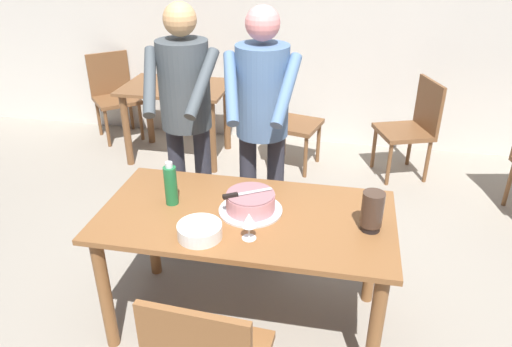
{
  "coord_description": "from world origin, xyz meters",
  "views": [
    {
      "loc": [
        0.47,
        -2.11,
        2.11
      ],
      "look_at": [
        0.02,
        0.18,
        0.9
      ],
      "focal_mm": 33.81,
      "sensor_mm": 36.0,
      "label": 1
    }
  ],
  "objects_px": {
    "main_dining_table": "(246,232)",
    "water_bottle": "(171,185)",
    "cake_on_platter": "(251,203)",
    "background_chair_1": "(288,117)",
    "cake_knife": "(237,195)",
    "plate_stack": "(200,231)",
    "wine_glass_near": "(249,221)",
    "background_chair_2": "(114,93)",
    "background_table": "(177,102)",
    "background_chair_0": "(412,125)",
    "person_cutting_cake": "(262,115)",
    "person_standing_beside": "(186,108)",
    "hurricane_lamp": "(372,211)"
  },
  "relations": [
    {
      "from": "hurricane_lamp",
      "to": "background_table",
      "type": "bearing_deg",
      "value": 129.88
    },
    {
      "from": "main_dining_table",
      "to": "background_chair_2",
      "type": "bearing_deg",
      "value": 128.6
    },
    {
      "from": "person_cutting_cake",
      "to": "background_chair_0",
      "type": "distance_m",
      "value": 1.99
    },
    {
      "from": "cake_knife",
      "to": "hurricane_lamp",
      "type": "xyz_separation_m",
      "value": [
        0.68,
        -0.02,
        -0.01
      ]
    },
    {
      "from": "cake_on_platter",
      "to": "main_dining_table",
      "type": "bearing_deg",
      "value": -119.94
    },
    {
      "from": "cake_knife",
      "to": "plate_stack",
      "type": "bearing_deg",
      "value": -118.67
    },
    {
      "from": "wine_glass_near",
      "to": "person_cutting_cake",
      "type": "bearing_deg",
      "value": 96.37
    },
    {
      "from": "hurricane_lamp",
      "to": "background_chair_0",
      "type": "bearing_deg",
      "value": 78.85
    },
    {
      "from": "main_dining_table",
      "to": "cake_knife",
      "type": "height_order",
      "value": "cake_knife"
    },
    {
      "from": "cake_knife",
      "to": "water_bottle",
      "type": "bearing_deg",
      "value": 174.7
    },
    {
      "from": "background_table",
      "to": "water_bottle",
      "type": "bearing_deg",
      "value": -70.78
    },
    {
      "from": "person_standing_beside",
      "to": "background_table",
      "type": "relative_size",
      "value": 1.72
    },
    {
      "from": "background_chair_0",
      "to": "background_chair_1",
      "type": "xyz_separation_m",
      "value": [
        -1.13,
        -0.02,
        0.0
      ]
    },
    {
      "from": "water_bottle",
      "to": "background_chair_0",
      "type": "bearing_deg",
      "value": 55.01
    },
    {
      "from": "main_dining_table",
      "to": "person_cutting_cake",
      "type": "xyz_separation_m",
      "value": [
        -0.03,
        0.61,
        0.44
      ]
    },
    {
      "from": "main_dining_table",
      "to": "water_bottle",
      "type": "relative_size",
      "value": 6.23
    },
    {
      "from": "background_table",
      "to": "wine_glass_near",
      "type": "bearing_deg",
      "value": -62.6
    },
    {
      "from": "wine_glass_near",
      "to": "background_chair_1",
      "type": "height_order",
      "value": "background_chair_1"
    },
    {
      "from": "person_cutting_cake",
      "to": "background_chair_2",
      "type": "distance_m",
      "value": 2.8
    },
    {
      "from": "main_dining_table",
      "to": "water_bottle",
      "type": "bearing_deg",
      "value": 176.12
    },
    {
      "from": "water_bottle",
      "to": "background_chair_0",
      "type": "height_order",
      "value": "water_bottle"
    },
    {
      "from": "hurricane_lamp",
      "to": "background_chair_1",
      "type": "xyz_separation_m",
      "value": [
        -0.71,
        2.17,
        -0.37
      ]
    },
    {
      "from": "background_table",
      "to": "background_chair_1",
      "type": "height_order",
      "value": "background_chair_1"
    },
    {
      "from": "plate_stack",
      "to": "background_chair_2",
      "type": "xyz_separation_m",
      "value": [
        -1.83,
        2.76,
        -0.29
      ]
    },
    {
      "from": "cake_knife",
      "to": "wine_glass_near",
      "type": "bearing_deg",
      "value": -63.3
    },
    {
      "from": "plate_stack",
      "to": "background_chair_2",
      "type": "relative_size",
      "value": 0.24
    },
    {
      "from": "plate_stack",
      "to": "wine_glass_near",
      "type": "relative_size",
      "value": 1.53
    },
    {
      "from": "main_dining_table",
      "to": "cake_on_platter",
      "type": "relative_size",
      "value": 4.58
    },
    {
      "from": "wine_glass_near",
      "to": "cake_knife",
      "type": "bearing_deg",
      "value": 116.7
    },
    {
      "from": "cake_knife",
      "to": "person_cutting_cake",
      "type": "height_order",
      "value": "person_cutting_cake"
    },
    {
      "from": "hurricane_lamp",
      "to": "plate_stack",
      "type": "bearing_deg",
      "value": -164.43
    },
    {
      "from": "cake_knife",
      "to": "wine_glass_near",
      "type": "height_order",
      "value": "wine_glass_near"
    },
    {
      "from": "main_dining_table",
      "to": "hurricane_lamp",
      "type": "bearing_deg",
      "value": -1.97
    },
    {
      "from": "plate_stack",
      "to": "water_bottle",
      "type": "distance_m",
      "value": 0.38
    },
    {
      "from": "wine_glass_near",
      "to": "background_table",
      "type": "bearing_deg",
      "value": 117.4
    },
    {
      "from": "water_bottle",
      "to": "person_cutting_cake",
      "type": "distance_m",
      "value": 0.73
    },
    {
      "from": "background_chair_0",
      "to": "background_chair_1",
      "type": "bearing_deg",
      "value": -179.23
    },
    {
      "from": "wine_glass_near",
      "to": "water_bottle",
      "type": "xyz_separation_m",
      "value": [
        -0.48,
        0.24,
        0.01
      ]
    },
    {
      "from": "plate_stack",
      "to": "background_chair_1",
      "type": "distance_m",
      "value": 2.41
    },
    {
      "from": "cake_on_platter",
      "to": "background_chair_1",
      "type": "xyz_separation_m",
      "value": [
        -0.08,
        2.11,
        -0.31
      ]
    },
    {
      "from": "background_chair_1",
      "to": "person_cutting_cake",
      "type": "bearing_deg",
      "value": -88.73
    },
    {
      "from": "cake_on_platter",
      "to": "background_table",
      "type": "height_order",
      "value": "cake_on_platter"
    },
    {
      "from": "main_dining_table",
      "to": "background_chair_2",
      "type": "xyz_separation_m",
      "value": [
        -2.01,
        2.51,
        -0.14
      ]
    },
    {
      "from": "background_table",
      "to": "background_chair_1",
      "type": "distance_m",
      "value": 1.09
    },
    {
      "from": "cake_on_platter",
      "to": "background_chair_2",
      "type": "height_order",
      "value": "background_chair_2"
    },
    {
      "from": "cake_knife",
      "to": "water_bottle",
      "type": "distance_m",
      "value": 0.38
    },
    {
      "from": "wine_glass_near",
      "to": "background_chair_2",
      "type": "distance_m",
      "value": 3.44
    },
    {
      "from": "main_dining_table",
      "to": "person_standing_beside",
      "type": "bearing_deg",
      "value": 129.47
    },
    {
      "from": "cake_on_platter",
      "to": "background_table",
      "type": "distance_m",
      "value": 2.41
    },
    {
      "from": "cake_on_platter",
      "to": "background_chair_0",
      "type": "xyz_separation_m",
      "value": [
        1.05,
        2.13,
        -0.31
      ]
    }
  ]
}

